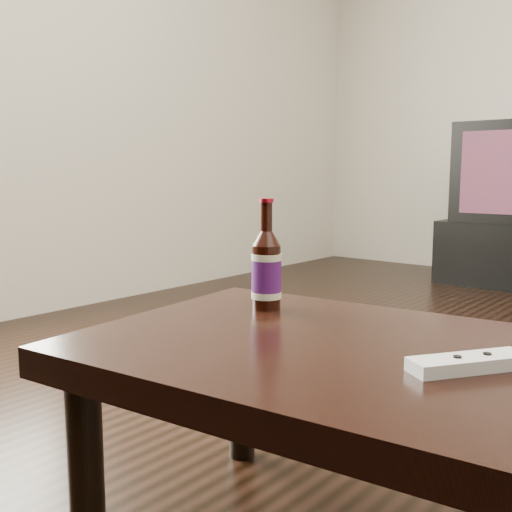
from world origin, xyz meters
The scene contains 3 objects.
coffee_table centered at (-0.17, -0.51, 0.37)m, with size 1.19×0.78×0.42m.
beer_bottle centered at (-0.54, -0.39, 0.51)m, with size 0.08×0.08×0.25m.
remote centered at (-0.04, -0.52, 0.43)m, with size 0.15×0.19×0.02m.
Camera 1 is at (0.28, -1.41, 0.72)m, focal length 42.00 mm.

